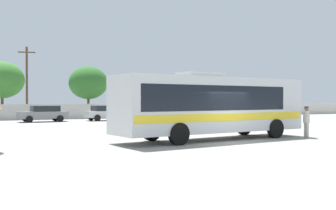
{
  "coord_description": "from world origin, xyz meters",
  "views": [
    {
      "loc": [
        -11.61,
        -16.7,
        2.1
      ],
      "look_at": [
        -1.26,
        4.97,
        1.8
      ],
      "focal_mm": 43.74,
      "sensor_mm": 36.0,
      "label": 1
    }
  ],
  "objects_px": {
    "utility_pole_near": "(27,81)",
    "roadside_tree_midright": "(88,83)",
    "parked_car_rightmost_black": "(158,112)",
    "parked_car_second_grey": "(43,113)",
    "parked_car_third_silver": "(106,113)",
    "coach_bus_silver_yellow": "(211,104)",
    "roadside_tree_midleft": "(2,80)",
    "attendant_by_bus_door": "(306,120)"
  },
  "relations": [
    {
      "from": "coach_bus_silver_yellow",
      "to": "roadside_tree_midleft",
      "type": "relative_size",
      "value": 1.73
    },
    {
      "from": "parked_car_third_silver",
      "to": "roadside_tree_midleft",
      "type": "relative_size",
      "value": 0.68
    },
    {
      "from": "utility_pole_near",
      "to": "parked_car_rightmost_black",
      "type": "bearing_deg",
      "value": -25.24
    },
    {
      "from": "coach_bus_silver_yellow",
      "to": "roadside_tree_midright",
      "type": "relative_size",
      "value": 1.79
    },
    {
      "from": "utility_pole_near",
      "to": "roadside_tree_midright",
      "type": "bearing_deg",
      "value": 27.75
    },
    {
      "from": "parked_car_rightmost_black",
      "to": "roadside_tree_midleft",
      "type": "bearing_deg",
      "value": 144.97
    },
    {
      "from": "parked_car_third_silver",
      "to": "parked_car_second_grey",
      "type": "bearing_deg",
      "value": 178.69
    },
    {
      "from": "coach_bus_silver_yellow",
      "to": "utility_pole_near",
      "type": "distance_m",
      "value": 29.08
    },
    {
      "from": "attendant_by_bus_door",
      "to": "utility_pole_near",
      "type": "bearing_deg",
      "value": 110.53
    },
    {
      "from": "parked_car_third_silver",
      "to": "roadside_tree_midright",
      "type": "height_order",
      "value": "roadside_tree_midright"
    },
    {
      "from": "utility_pole_near",
      "to": "roadside_tree_midright",
      "type": "distance_m",
      "value": 8.88
    },
    {
      "from": "roadside_tree_midleft",
      "to": "roadside_tree_midright",
      "type": "xyz_separation_m",
      "value": [
        10.08,
        -0.4,
        -0.17
      ]
    },
    {
      "from": "coach_bus_silver_yellow",
      "to": "attendant_by_bus_door",
      "type": "height_order",
      "value": "coach_bus_silver_yellow"
    },
    {
      "from": "roadside_tree_midright",
      "to": "parked_car_rightmost_black",
      "type": "bearing_deg",
      "value": -63.56
    },
    {
      "from": "utility_pole_near",
      "to": "roadside_tree_midright",
      "type": "relative_size",
      "value": 1.24
    },
    {
      "from": "parked_car_second_grey",
      "to": "parked_car_rightmost_black",
      "type": "xyz_separation_m",
      "value": [
        12.17,
        0.29,
        -0.06
      ]
    },
    {
      "from": "parked_car_second_grey",
      "to": "coach_bus_silver_yellow",
      "type": "bearing_deg",
      "value": -76.65
    },
    {
      "from": "attendant_by_bus_door",
      "to": "utility_pole_near",
      "type": "relative_size",
      "value": 0.22
    },
    {
      "from": "parked_car_rightmost_black",
      "to": "roadside_tree_midleft",
      "type": "height_order",
      "value": "roadside_tree_midleft"
    },
    {
      "from": "coach_bus_silver_yellow",
      "to": "attendant_by_bus_door",
      "type": "bearing_deg",
      "value": -16.04
    },
    {
      "from": "attendant_by_bus_door",
      "to": "parked_car_second_grey",
      "type": "xyz_separation_m",
      "value": [
        -10.41,
        23.46,
        -0.18
      ]
    },
    {
      "from": "parked_car_second_grey",
      "to": "parked_car_third_silver",
      "type": "bearing_deg",
      "value": -1.31
    },
    {
      "from": "utility_pole_near",
      "to": "parked_car_second_grey",
      "type": "bearing_deg",
      "value": -83.07
    },
    {
      "from": "parked_car_rightmost_black",
      "to": "roadside_tree_midleft",
      "type": "distance_m",
      "value": 18.89
    },
    {
      "from": "parked_car_third_silver",
      "to": "utility_pole_near",
      "type": "distance_m",
      "value": 10.09
    },
    {
      "from": "attendant_by_bus_door",
      "to": "parked_car_rightmost_black",
      "type": "bearing_deg",
      "value": 85.75
    },
    {
      "from": "parked_car_rightmost_black",
      "to": "utility_pole_near",
      "type": "distance_m",
      "value": 14.71
    },
    {
      "from": "attendant_by_bus_door",
      "to": "parked_car_third_silver",
      "type": "relative_size",
      "value": 0.39
    },
    {
      "from": "utility_pole_near",
      "to": "roadside_tree_midright",
      "type": "height_order",
      "value": "utility_pole_near"
    },
    {
      "from": "parked_car_second_grey",
      "to": "parked_car_third_silver",
      "type": "relative_size",
      "value": 1.05
    },
    {
      "from": "parked_car_third_silver",
      "to": "parked_car_rightmost_black",
      "type": "distance_m",
      "value": 6.04
    },
    {
      "from": "utility_pole_near",
      "to": "roadside_tree_midright",
      "type": "xyz_separation_m",
      "value": [
        7.86,
        4.13,
        0.14
      ]
    },
    {
      "from": "parked_car_second_grey",
      "to": "parked_car_third_silver",
      "type": "height_order",
      "value": "parked_car_second_grey"
    },
    {
      "from": "coach_bus_silver_yellow",
      "to": "parked_car_rightmost_black",
      "type": "height_order",
      "value": "coach_bus_silver_yellow"
    },
    {
      "from": "coach_bus_silver_yellow",
      "to": "utility_pole_near",
      "type": "xyz_separation_m",
      "value": [
        -5.99,
        28.37,
        2.25
      ]
    },
    {
      "from": "parked_car_rightmost_black",
      "to": "roadside_tree_midright",
      "type": "relative_size",
      "value": 0.68
    },
    {
      "from": "parked_car_third_silver",
      "to": "roadside_tree_midleft",
      "type": "height_order",
      "value": "roadside_tree_midleft"
    },
    {
      "from": "coach_bus_silver_yellow",
      "to": "parked_car_second_grey",
      "type": "xyz_separation_m",
      "value": [
        -5.21,
        21.97,
        -1.06
      ]
    },
    {
      "from": "parked_car_rightmost_black",
      "to": "coach_bus_silver_yellow",
      "type": "bearing_deg",
      "value": -107.36
    },
    {
      "from": "attendant_by_bus_door",
      "to": "roadside_tree_midright",
      "type": "xyz_separation_m",
      "value": [
        -3.33,
        33.99,
        3.27
      ]
    },
    {
      "from": "utility_pole_near",
      "to": "roadside_tree_midleft",
      "type": "relative_size",
      "value": 1.2
    },
    {
      "from": "parked_car_second_grey",
      "to": "parked_car_third_silver",
      "type": "xyz_separation_m",
      "value": [
        6.15,
        -0.14,
        -0.01
      ]
    }
  ]
}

